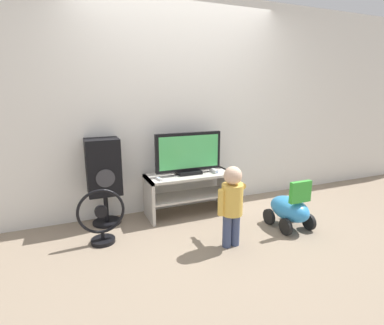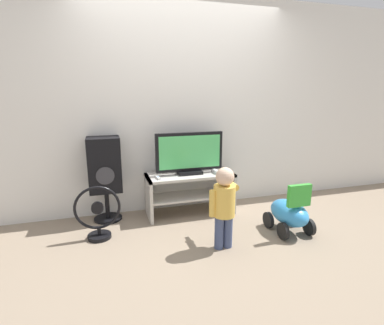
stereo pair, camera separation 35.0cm
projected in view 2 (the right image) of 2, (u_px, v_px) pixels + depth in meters
ground_plane at (195, 219)px, 3.54m from camera, size 16.00×16.00×0.00m
wall_back at (183, 106)px, 3.71m from camera, size 10.00×0.06×2.60m
tv_stand at (190, 187)px, 3.66m from camera, size 1.05×0.43×0.50m
television at (189, 154)px, 3.58m from camera, size 0.82×0.20×0.50m
game_console at (215, 171)px, 3.66m from camera, size 0.04×0.16×0.04m
remote_primary at (158, 178)px, 3.42m from camera, size 0.05×0.13×0.03m
child at (224, 201)px, 2.81m from camera, size 0.30×0.46×0.80m
speaker_tower at (105, 167)px, 3.40m from camera, size 0.36×0.32×0.98m
floor_fan at (98, 215)px, 3.03m from camera, size 0.46×0.24×0.56m
ride_on_toy at (290, 213)px, 3.19m from camera, size 0.36×0.52×0.57m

